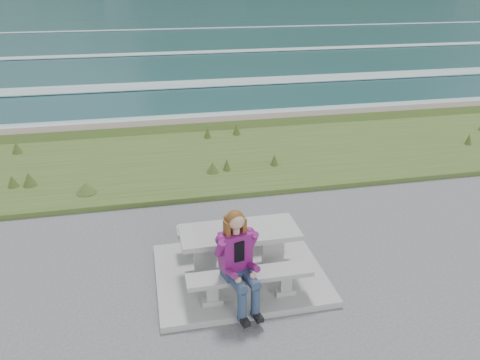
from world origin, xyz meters
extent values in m
cube|color=#A9A9A4|center=(0.00, 0.00, 0.05)|extent=(2.60, 2.10, 0.10)
cube|color=#A9A9A4|center=(-0.54, 0.00, 0.14)|extent=(0.62, 0.12, 0.08)
cube|color=#A9A9A4|center=(-0.54, 0.00, 0.44)|extent=(0.34, 0.09, 0.51)
cube|color=#A9A9A4|center=(-0.54, 0.00, 0.73)|extent=(0.62, 0.12, 0.08)
cube|color=#A9A9A4|center=(0.54, 0.00, 0.14)|extent=(0.62, 0.12, 0.08)
cube|color=#A9A9A4|center=(0.54, 0.00, 0.44)|extent=(0.34, 0.09, 0.51)
cube|color=#A9A9A4|center=(0.54, 0.00, 0.73)|extent=(0.62, 0.12, 0.08)
cube|color=#A9A9A4|center=(0.00, 0.00, 0.81)|extent=(1.80, 0.75, 0.08)
cube|color=#A9A9A4|center=(-0.54, -0.70, 0.14)|extent=(0.30, 0.12, 0.08)
cube|color=#A9A9A4|center=(-0.54, -0.70, 0.29)|extent=(0.17, 0.09, 0.22)
cube|color=#A9A9A4|center=(-0.54, -0.70, 0.44)|extent=(0.30, 0.12, 0.08)
cube|color=#A9A9A4|center=(0.54, -0.70, 0.14)|extent=(0.30, 0.12, 0.08)
cube|color=#A9A9A4|center=(0.54, -0.70, 0.29)|extent=(0.17, 0.09, 0.22)
cube|color=#A9A9A4|center=(0.54, -0.70, 0.44)|extent=(0.30, 0.12, 0.08)
cube|color=#A9A9A4|center=(0.00, -0.70, 0.52)|extent=(1.80, 0.35, 0.07)
cube|color=#A9A9A4|center=(-0.54, 0.70, 0.14)|extent=(0.30, 0.12, 0.08)
cube|color=#A9A9A4|center=(-0.54, 0.70, 0.29)|extent=(0.17, 0.09, 0.22)
cube|color=#A9A9A4|center=(-0.54, 0.70, 0.44)|extent=(0.30, 0.12, 0.08)
cube|color=#A9A9A4|center=(0.54, 0.70, 0.14)|extent=(0.30, 0.12, 0.08)
cube|color=#A9A9A4|center=(0.54, 0.70, 0.29)|extent=(0.17, 0.09, 0.22)
cube|color=#A9A9A4|center=(0.54, 0.70, 0.44)|extent=(0.30, 0.12, 0.08)
cube|color=#A9A9A4|center=(0.00, 0.70, 0.52)|extent=(1.80, 0.35, 0.07)
cube|color=#375821|center=(0.00, 5.00, 0.00)|extent=(160.00, 4.50, 0.22)
cube|color=#625B49|center=(0.00, 7.90, 0.00)|extent=(160.00, 0.80, 2.20)
cube|color=silver|center=(0.00, 14.00, -1.74)|extent=(220.00, 3.00, 0.06)
cube|color=silver|center=(0.00, 22.00, -1.74)|extent=(220.00, 2.00, 0.06)
cube|color=silver|center=(0.00, 34.00, -1.74)|extent=(220.00, 1.40, 0.06)
cube|color=silver|center=(0.00, 52.00, -1.74)|extent=(220.00, 1.00, 0.06)
cube|color=navy|center=(-0.14, -0.91, 0.39)|extent=(0.54, 0.79, 0.57)
cube|color=#7B1768|center=(-0.20, -0.68, 0.94)|extent=(0.47, 0.33, 0.54)
sphere|color=#D9A588|center=(-0.20, -0.70, 1.41)|extent=(0.23, 0.23, 0.23)
sphere|color=#5F3315|center=(-0.20, -0.68, 1.42)|extent=(0.25, 0.25, 0.25)
camera|label=1|loc=(-1.28, -6.02, 4.42)|focal=35.00mm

